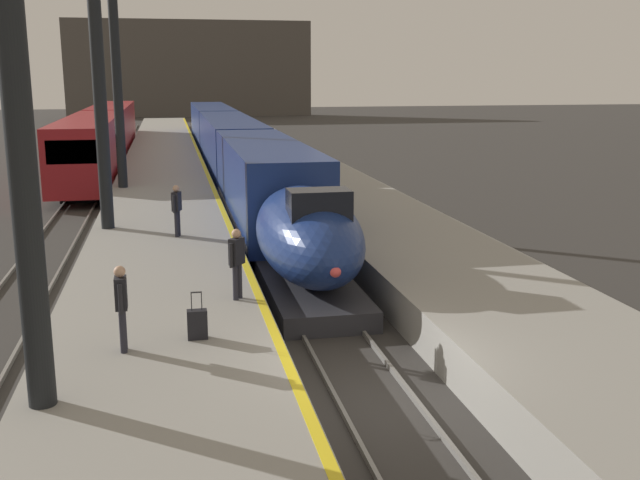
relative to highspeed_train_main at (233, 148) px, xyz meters
name	(u,v)px	position (x,y,z in m)	size (l,w,h in m)	color
ground_plane	(378,406)	(0.00, -31.60, -1.95)	(260.00, 260.00, 0.00)	#33302D
platform_left	(164,191)	(-4.05, -6.85, -1.43)	(4.80, 110.00, 1.05)	gray
platform_right	(323,187)	(4.05, -6.85, -1.43)	(4.80, 110.00, 1.05)	gray
platform_left_safety_stripe	(210,180)	(-1.77, -6.85, -0.90)	(0.20, 107.80, 0.01)	yellow
rail_main_left	(226,190)	(-0.75, -4.10, -1.89)	(0.08, 110.00, 0.12)	slate
rail_main_right	(254,189)	(0.75, -4.10, -1.89)	(0.08, 110.00, 0.12)	slate
rail_secondary_left	(71,195)	(-8.85, -4.10, -1.89)	(0.08, 110.00, 0.12)	slate
rail_secondary_right	(101,194)	(-7.35, -4.10, -1.89)	(0.08, 110.00, 0.12)	slate
highspeed_train_main	(233,148)	(0.00, 0.00, 0.00)	(2.92, 57.16, 3.60)	navy
regional_train_adjacent	(104,135)	(-8.10, 9.42, 0.17)	(2.85, 36.60, 3.80)	maroon
station_column_near	(9,15)	(-5.90, -32.60, 5.12)	(4.00, 0.68, 10.13)	black
station_column_mid	(98,70)	(-5.90, -18.29, 4.43)	(4.00, 0.68, 8.82)	black
station_column_far	(115,51)	(-5.90, -8.64, 5.30)	(4.00, 0.68, 10.47)	black
passenger_near_edge	(121,302)	(-4.74, -30.43, 0.09)	(0.23, 0.57, 1.69)	#23232D
passenger_mid_platform	(237,258)	(-2.29, -27.48, 0.09)	(0.41, 0.47, 1.69)	#23232D
passenger_far_waiting	(177,207)	(-3.56, -20.13, 0.09)	(0.34, 0.54, 1.69)	#23232D
rolling_suitcase	(197,324)	(-3.33, -30.03, -0.60)	(0.40, 0.22, 0.98)	black
terminus_back_wall	(191,69)	(0.00, 70.40, 5.05)	(36.00, 2.00, 14.00)	#4C4742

